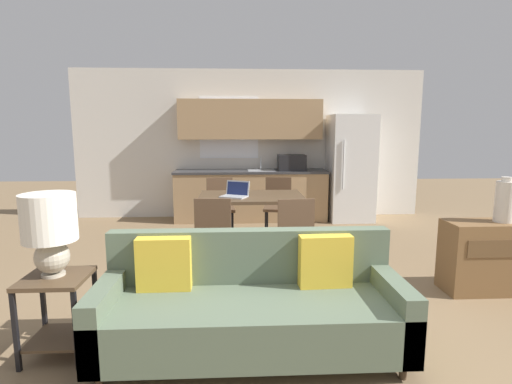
% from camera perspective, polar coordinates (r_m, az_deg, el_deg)
% --- Properties ---
extents(ground_plane, '(20.00, 20.00, 0.00)m').
position_cam_1_polar(ground_plane, '(3.26, 2.37, -21.09)').
color(ground_plane, '#7F6647').
extents(wall_back, '(6.40, 0.07, 2.70)m').
position_cam_1_polar(wall_back, '(7.45, -0.90, 6.85)').
color(wall_back, silver).
rests_on(wall_back, ground_plane).
extents(kitchen_counter, '(2.72, 0.65, 2.15)m').
position_cam_1_polar(kitchen_counter, '(7.18, -0.64, 2.69)').
color(kitchen_counter, tan).
rests_on(kitchen_counter, ground_plane).
extents(refrigerator, '(0.77, 0.75, 1.88)m').
position_cam_1_polar(refrigerator, '(7.36, 13.33, 3.35)').
color(refrigerator, white).
rests_on(refrigerator, ground_plane).
extents(dining_table, '(1.36, 0.93, 0.77)m').
position_cam_1_polar(dining_table, '(5.24, -0.70, -1.23)').
color(dining_table, brown).
rests_on(dining_table, ground_plane).
extents(couch, '(2.17, 0.80, 0.86)m').
position_cam_1_polar(couch, '(3.06, -0.72, -15.99)').
color(couch, '#3D2D1E').
rests_on(couch, ground_plane).
extents(side_table, '(0.44, 0.44, 0.60)m').
position_cam_1_polar(side_table, '(3.30, -26.49, -13.98)').
color(side_table, brown).
rests_on(side_table, ground_plane).
extents(table_lamp, '(0.37, 0.37, 0.59)m').
position_cam_1_polar(table_lamp, '(3.16, -27.40, -4.43)').
color(table_lamp, '#B2A893').
rests_on(table_lamp, side_table).
extents(credenza, '(0.95, 0.40, 0.72)m').
position_cam_1_polar(credenza, '(4.71, 30.64, -7.94)').
color(credenza, brown).
rests_on(credenza, ground_plane).
extents(vase, '(0.18, 0.18, 0.45)m').
position_cam_1_polar(vase, '(4.63, 32.01, -1.11)').
color(vase, beige).
rests_on(vase, credenza).
extents(dining_chair_far_left, '(0.45, 0.45, 0.89)m').
position_cam_1_polar(dining_chair_far_left, '(6.07, -5.16, -1.78)').
color(dining_chair_far_left, brown).
rests_on(dining_chair_far_left, ground_plane).
extents(dining_chair_near_left, '(0.46, 0.46, 0.89)m').
position_cam_1_polar(dining_chair_near_left, '(4.51, -5.94, -5.58)').
color(dining_chair_near_left, brown).
rests_on(dining_chair_near_left, ground_plane).
extents(dining_chair_near_right, '(0.44, 0.44, 0.89)m').
position_cam_1_polar(dining_chair_near_right, '(4.47, 5.39, -5.69)').
color(dining_chair_near_right, brown).
rests_on(dining_chair_near_right, ground_plane).
extents(dining_chair_far_right, '(0.48, 0.48, 0.89)m').
position_cam_1_polar(dining_chair_far_right, '(6.12, 3.16, -1.66)').
color(dining_chair_far_right, brown).
rests_on(dining_chair_far_right, ground_plane).
extents(laptop, '(0.40, 0.37, 0.20)m').
position_cam_1_polar(laptop, '(5.12, -2.94, -0.14)').
color(laptop, '#B7BABC').
rests_on(laptop, dining_table).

